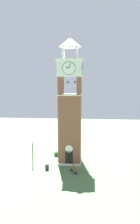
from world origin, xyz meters
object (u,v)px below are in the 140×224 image
at_px(clock_tower, 70,112).
at_px(trash_bin, 47,167).
at_px(park_bench, 74,169).
at_px(lamp_post, 33,149).

height_order(clock_tower, trash_bin, clock_tower).
relative_size(park_bench, lamp_post, 0.44).
bearing_deg(trash_bin, clock_tower, 50.53).
bearing_deg(park_bench, lamp_post, 161.53).
height_order(clock_tower, lamp_post, clock_tower).
height_order(lamp_post, trash_bin, lamp_post).
bearing_deg(clock_tower, park_bench, -76.60).
relative_size(clock_tower, park_bench, 11.54).
xyz_separation_m(park_bench, lamp_post, (-6.29, 2.10, 2.08)).
distance_m(clock_tower, lamp_post, 7.68).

